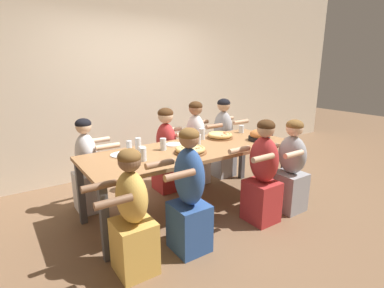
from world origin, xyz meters
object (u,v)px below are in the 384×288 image
Objects in this scene: empty_plate_a at (174,144)px; diner_far_left at (88,170)px; drinking_glass_h at (142,153)px; diner_near_left at (132,219)px; drinking_glass_e at (129,146)px; drinking_glass_g at (198,141)px; empty_plate_b at (122,155)px; drinking_glass_c at (138,145)px; drinking_glass_i at (163,145)px; diner_near_midright at (263,176)px; skillet_bowl at (259,136)px; diner_near_midleft at (189,197)px; diner_far_right at (223,141)px; pizza_board_main at (220,136)px; diner_near_right at (291,170)px; drinking_glass_f at (143,155)px; drinking_glass_b at (241,130)px; drinking_glass_d at (130,157)px; pizza_board_second at (190,150)px; drinking_glass_a at (202,134)px; diner_far_center at (167,153)px.

diner_far_left is (-0.93, 0.43, -0.27)m from empty_plate_a.
drinking_glass_h is 0.11× the size of diner_near_left.
drinking_glass_g is (0.76, -0.28, 0.00)m from drinking_glass_e.
empty_plate_b is at bearing -142.92° from drinking_glass_e.
drinking_glass_c is at bearing -27.73° from diner_near_left.
drinking_glass_i is 1.17m from diner_near_midright.
skillet_bowl is 0.33× the size of diner_near_midleft.
diner_far_left is 0.93× the size of diner_far_right.
pizza_board_main is 0.99m from diner_near_right.
drinking_glass_f is 0.43m from drinking_glass_i.
diner_near_right is at bearing -3.71° from diner_far_right.
empty_plate_a is at bearing -46.03° from diner_near_left.
drinking_glass_b is at bearing 12.42° from drinking_glass_f.
empty_plate_b is 0.48m from drinking_glass_i.
drinking_glass_e reaches higher than drinking_glass_d.
diner_near_midleft is at bearing 90.00° from diner_near_midright.
drinking_glass_g reaches higher than skillet_bowl.
pizza_board_main is 1.13m from drinking_glass_c.
drinking_glass_h is at bearing -171.18° from pizza_board_main.
pizza_board_second is 3.02× the size of drinking_glass_e.
drinking_glass_a reaches higher than drinking_glass_f.
skillet_bowl is 2.77× the size of drinking_glass_c.
diner_far_center is (-1.00, 0.41, -0.28)m from drinking_glass_b.
skillet_bowl reaches higher than drinking_glass_a.
drinking_glass_e is 0.82× the size of drinking_glass_g.
pizza_board_main is 0.89m from drinking_glass_i.
drinking_glass_e is 0.11× the size of diner_near_left.
drinking_glass_c is 1.01m from diner_near_midleft.
diner_far_center is (-0.06, 0.66, -0.29)m from drinking_glass_g.
drinking_glass_e is at bearing 178.97° from drinking_glass_b.
drinking_glass_b is (1.14, 0.02, 0.04)m from empty_plate_a.
drinking_glass_c is 0.30m from drinking_glass_h.
drinking_glass_i is (-0.42, 0.11, -0.00)m from drinking_glass_g.
drinking_glass_i reaches higher than empty_plate_b.
drinking_glass_i is (-1.24, 0.31, 0.00)m from skillet_bowl.
drinking_glass_b is (0.11, 0.45, -0.02)m from skillet_bowl.
diner_far_center is (-0.54, 0.49, -0.26)m from pizza_board_main.
skillet_bowl is at bearing -70.75° from diner_near_midleft.
drinking_glass_c is 1.44m from diner_near_midright.
drinking_glass_g is 0.13× the size of diner_far_center.
drinking_glass_c is 1.03× the size of drinking_glass_i.
drinking_glass_a is 0.97× the size of drinking_glass_g.
drinking_glass_d is at bearing -157.86° from drinking_glass_i.
diner_near_left is at bearing -0.87° from diner_far_left.
drinking_glass_e is (-0.55, 0.05, 0.05)m from empty_plate_a.
skillet_bowl is at bearing -38.33° from drinking_glass_a.
drinking_glass_h is 0.75m from diner_near_midleft.
diner_far_left reaches higher than drinking_glass_b.
drinking_glass_c is at bearing 174.75° from empty_plate_a.
empty_plate_b is 1.14m from drinking_glass_a.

